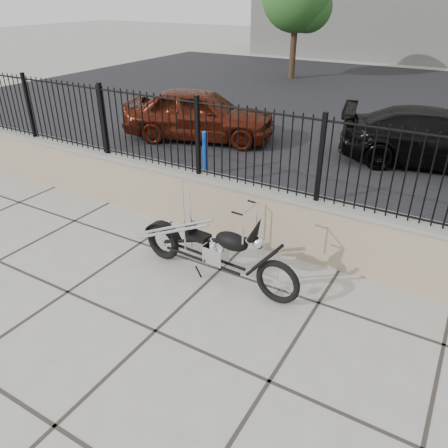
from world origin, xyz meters
TOP-DOWN VIEW (x-y plane):
  - ground_plane at (0.00, 0.00)m, footprint 90.00×90.00m
  - parking_lot at (0.00, 12.50)m, footprint 30.00×30.00m
  - retaining_wall at (0.00, 2.50)m, footprint 14.00×0.36m
  - iron_fence at (0.00, 2.50)m, footprint 14.00×0.08m
  - chopper_motorcycle at (0.01, 1.30)m, footprint 2.41×0.54m
  - car_red at (-3.73, 6.66)m, footprint 4.31×2.72m
  - car_black at (2.03, 7.75)m, footprint 4.61×2.65m
  - bollard_a at (-2.21, 4.56)m, footprint 0.14×0.14m

SIDE VIEW (x-z plane):
  - ground_plane at x=0.00m, z-range 0.00..0.00m
  - parking_lot at x=0.00m, z-range 0.00..0.00m
  - bollard_a at x=-2.21m, z-range 0.00..0.95m
  - retaining_wall at x=0.00m, z-range 0.00..0.96m
  - car_black at x=2.03m, z-range 0.00..1.26m
  - car_red at x=-3.73m, z-range 0.00..1.37m
  - chopper_motorcycle at x=0.01m, z-range 0.00..1.43m
  - iron_fence at x=0.00m, z-range 0.96..2.16m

